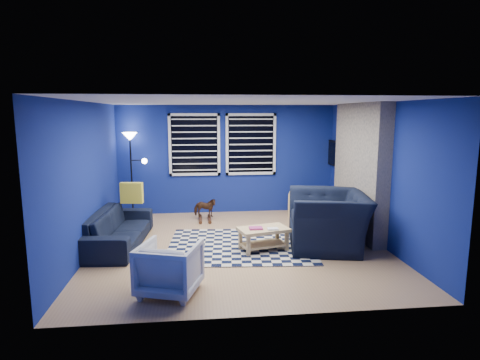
% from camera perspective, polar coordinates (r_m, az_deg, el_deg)
% --- Properties ---
extents(floor, '(5.00, 5.00, 0.00)m').
position_cam_1_polar(floor, '(7.16, -0.22, -9.34)').
color(floor, tan).
rests_on(floor, ground).
extents(ceiling, '(5.00, 5.00, 0.00)m').
position_cam_1_polar(ceiling, '(6.78, -0.24, 11.08)').
color(ceiling, white).
rests_on(ceiling, wall_back).
extents(wall_back, '(5.00, 0.00, 5.00)m').
position_cam_1_polar(wall_back, '(9.33, -1.83, 2.94)').
color(wall_back, navy).
rests_on(wall_back, floor).
extents(wall_left, '(0.00, 5.00, 5.00)m').
position_cam_1_polar(wall_left, '(7.06, -20.86, 0.21)').
color(wall_left, navy).
rests_on(wall_left, floor).
extents(wall_right, '(0.00, 5.00, 5.00)m').
position_cam_1_polar(wall_right, '(7.54, 19.03, 0.87)').
color(wall_right, navy).
rests_on(wall_right, floor).
extents(fireplace, '(0.65, 2.00, 2.50)m').
position_cam_1_polar(fireplace, '(7.94, 16.56, 1.02)').
color(fireplace, gray).
rests_on(fireplace, floor).
extents(window_left, '(1.17, 0.06, 1.42)m').
position_cam_1_polar(window_left, '(9.23, -6.49, 5.00)').
color(window_left, black).
rests_on(window_left, wall_back).
extents(window_right, '(1.17, 0.06, 1.42)m').
position_cam_1_polar(window_right, '(9.32, 1.56, 5.10)').
color(window_right, black).
rests_on(window_right, wall_back).
extents(tv, '(0.07, 1.00, 0.58)m').
position_cam_1_polar(tv, '(9.34, 13.58, 3.61)').
color(tv, black).
rests_on(tv, wall_right).
extents(rug, '(2.65, 2.19, 0.02)m').
position_cam_1_polar(rug, '(7.15, 0.01, -9.30)').
color(rug, black).
rests_on(rug, floor).
extents(sofa, '(2.15, 0.98, 0.61)m').
position_cam_1_polar(sofa, '(7.42, -16.91, -6.61)').
color(sofa, black).
rests_on(sofa, floor).
extents(armchair_big, '(1.68, 1.53, 0.95)m').
position_cam_1_polar(armchair_big, '(7.16, 12.43, -5.59)').
color(armchair_big, black).
rests_on(armchair_big, floor).
extents(armchair_bent, '(0.92, 0.93, 0.68)m').
position_cam_1_polar(armchair_bent, '(5.36, -9.99, -12.24)').
color(armchair_bent, gray).
rests_on(armchair_bent, floor).
extents(rocking_horse, '(0.35, 0.55, 0.43)m').
position_cam_1_polar(rocking_horse, '(8.75, -5.04, -3.95)').
color(rocking_horse, '#402314').
rests_on(rocking_horse, floor).
extents(coffee_table, '(0.92, 0.67, 0.42)m').
position_cam_1_polar(coffee_table, '(6.86, 3.34, -7.70)').
color(coffee_table, '#D8B979').
rests_on(coffee_table, rug).
extents(cabinet, '(0.72, 0.58, 0.61)m').
position_cam_1_polar(cabinet, '(9.24, 8.88, -3.39)').
color(cabinet, '#D8B979').
rests_on(cabinet, floor).
extents(floor_lamp, '(0.52, 0.32, 1.90)m').
position_cam_1_polar(floor_lamp, '(9.13, -15.20, 4.39)').
color(floor_lamp, black).
rests_on(floor_lamp, floor).
extents(throw_pillow, '(0.43, 0.18, 0.40)m').
position_cam_1_polar(throw_pillow, '(7.91, -15.15, -1.78)').
color(throw_pillow, gold).
rests_on(throw_pillow, sofa).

